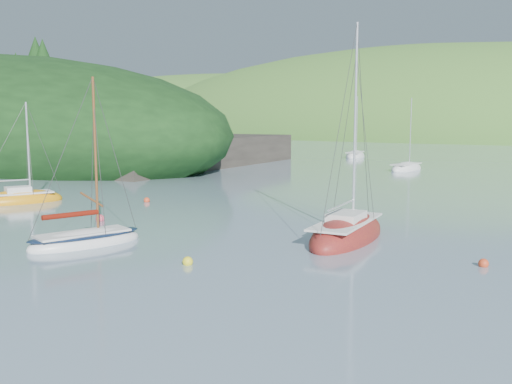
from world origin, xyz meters
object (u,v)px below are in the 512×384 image
Objects in this scene: sloop_red at (347,235)px; distant_sloop_c at (355,156)px; sailboat_yellow at (20,200)px; distant_sloop_a at (406,169)px; daysailer_white at (85,241)px.

sloop_red reaches higher than distant_sloop_c.
distant_sloop_a reaches higher than sailboat_yellow.
sailboat_yellow is 0.86× the size of distant_sloop_a.
distant_sloop_a is 0.89× the size of distant_sloop_c.
distant_sloop_a is at bearing 92.88° from sailboat_yellow.
daysailer_white is at bearing -90.00° from distant_sloop_c.
distant_sloop_c is (-19.31, 60.81, -0.03)m from daysailer_white.
sloop_red is 1.48× the size of sailboat_yellow.
daysailer_white is 12.38m from sloop_red.
distant_sloop_c is at bearing 119.43° from daysailer_white.
daysailer_white is 63.80m from distant_sloop_c.
daysailer_white is at bearing -147.09° from sloop_red.
sailboat_yellow is 41.63m from distant_sloop_a.
daysailer_white is at bearing -1.36° from sailboat_yellow.
daysailer_white is 1.09× the size of sailboat_yellow.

